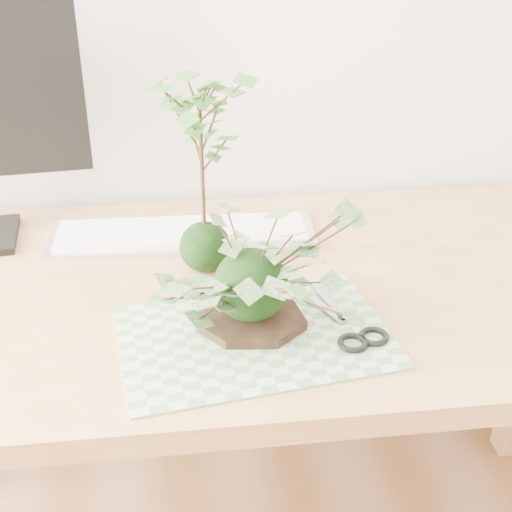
# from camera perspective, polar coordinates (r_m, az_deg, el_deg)

# --- Properties ---
(desk) EXTENTS (1.60, 0.70, 0.74)m
(desk) POSITION_cam_1_polar(r_m,az_deg,el_deg) (1.26, -1.57, -5.61)
(desk) COLOR tan
(desk) RESTS_ON ground_plane
(cutting_mat) EXTENTS (0.43, 0.32, 0.00)m
(cutting_mat) POSITION_cam_1_polar(r_m,az_deg,el_deg) (1.07, -0.14, -6.48)
(cutting_mat) COLOR #5F835F
(cutting_mat) RESTS_ON desk
(stone_dish) EXTENTS (0.19, 0.19, 0.01)m
(stone_dish) POSITION_cam_1_polar(r_m,az_deg,el_deg) (1.09, -0.39, -5.18)
(stone_dish) COLOR black
(stone_dish) RESTS_ON cutting_mat
(ivy_kokedama) EXTENTS (0.40, 0.40, 0.22)m
(ivy_kokedama) POSITION_cam_1_polar(r_m,az_deg,el_deg) (1.03, -0.41, 0.17)
(ivy_kokedama) COLOR black
(ivy_kokedama) RESTS_ON stone_dish
(maple_kokedama) EXTENTS (0.21, 0.21, 0.37)m
(maple_kokedama) POSITION_cam_1_polar(r_m,az_deg,el_deg) (1.14, -4.47, 10.28)
(maple_kokedama) COLOR black
(maple_kokedama) RESTS_ON desk
(keyboard) EXTENTS (0.51, 0.16, 0.02)m
(keyboard) POSITION_cam_1_polar(r_m,az_deg,el_deg) (1.35, -5.93, 1.75)
(keyboard) COLOR silver
(keyboard) RESTS_ON desk
(scissors) EXTENTS (0.10, 0.19, 0.01)m
(scissors) POSITION_cam_1_polar(r_m,az_deg,el_deg) (1.08, 7.44, -6.06)
(scissors) COLOR gray
(scissors) RESTS_ON cutting_mat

